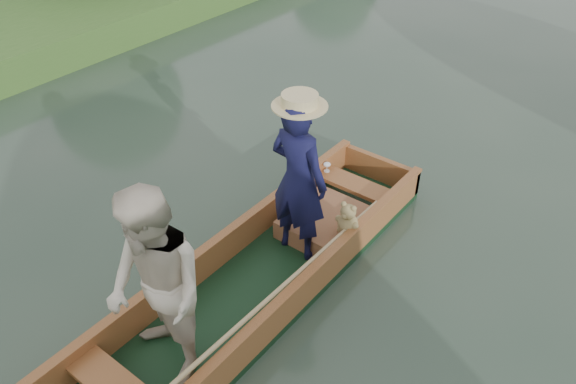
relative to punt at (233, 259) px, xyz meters
The scene contains 2 objects.
ground 0.73m from the punt, 95.16° to the left, with size 120.00×120.00×0.00m, color #283D30.
punt is the anchor object (origin of this frame).
Camera 1 is at (2.68, -2.87, 4.18)m, focal length 35.00 mm.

